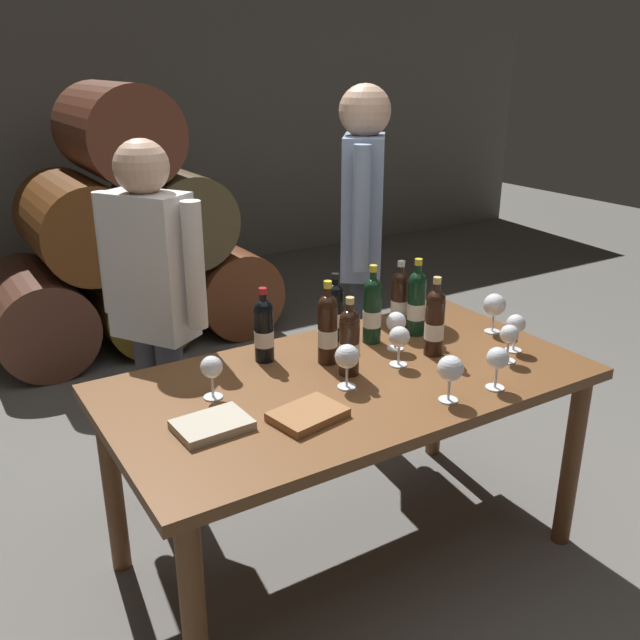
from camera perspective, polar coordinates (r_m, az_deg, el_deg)
ground_plane at (r=2.83m, az=2.26°, el=-18.76°), size 14.00×14.00×0.00m
cellar_back_wall at (r=6.14m, az=-20.94°, el=15.69°), size 10.00×0.24×2.80m
barrel_stack at (r=4.71m, az=-15.69°, el=5.99°), size 1.86×0.90×1.69m
dining_table at (r=2.46m, az=2.47°, el=-6.66°), size 1.70×0.90×0.76m
wine_bottle_0 at (r=2.68m, az=4.37°, el=0.88°), size 0.07×0.07×0.31m
wine_bottle_1 at (r=2.70m, az=1.25°, el=0.78°), size 0.07×0.07×0.27m
wine_bottle_2 at (r=2.40m, az=2.45°, el=-1.77°), size 0.07×0.07×0.29m
wine_bottle_3 at (r=2.84m, az=6.66°, el=1.76°), size 0.07×0.07×0.29m
wine_bottle_4 at (r=2.59m, az=9.56°, el=-0.15°), size 0.07×0.07×0.31m
wine_bottle_5 at (r=2.48m, az=0.65°, el=-0.68°), size 0.07×0.07×0.31m
wine_bottle_6 at (r=2.77m, az=8.04°, el=1.46°), size 0.07×0.07×0.32m
wine_bottle_7 at (r=2.51m, az=-4.70°, el=-0.78°), size 0.07×0.07×0.28m
wine_glass_0 at (r=2.62m, az=6.36°, el=-0.26°), size 0.08×0.08×0.15m
wine_glass_1 at (r=2.86m, az=14.33°, el=1.18°), size 0.09×0.09×0.17m
wine_glass_2 at (r=2.70m, az=15.99°, el=-0.43°), size 0.07×0.07×0.15m
wine_glass_3 at (r=2.48m, az=6.63°, el=-1.51°), size 0.08×0.08×0.15m
wine_glass_4 at (r=2.25m, az=10.80°, el=-4.08°), size 0.09×0.09×0.16m
wine_glass_5 at (r=2.26m, az=-9.02°, el=-4.02°), size 0.07×0.07×0.15m
wine_glass_6 at (r=2.59m, az=15.48°, el=-1.28°), size 0.07×0.07×0.14m
wine_glass_7 at (r=2.30m, az=2.27°, el=-3.15°), size 0.08×0.08×0.16m
wine_glass_8 at (r=2.37m, az=14.57°, el=-3.22°), size 0.08×0.08×0.15m
tasting_notebook at (r=2.11m, az=-8.96°, el=-8.63°), size 0.23×0.17×0.03m
leather_ledger at (r=2.15m, az=-1.02°, el=-7.89°), size 0.25×0.20×0.03m
sommelier_presenting at (r=3.22m, az=3.54°, el=7.09°), size 0.34×0.41×1.72m
taster_seated_left at (r=2.78m, az=-13.70°, el=1.71°), size 0.32×0.43×1.54m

